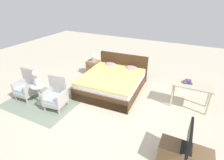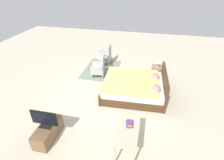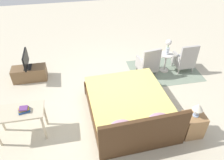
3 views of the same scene
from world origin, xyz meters
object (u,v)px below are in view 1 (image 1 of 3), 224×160
(tv_flatscreen, at_px, (189,139))
(side_table, at_px, (39,92))
(flower_vase, at_px, (36,76))
(book_stack, at_px, (188,82))
(armchair_by_window_left, at_px, (27,87))
(armchair_by_window_right, at_px, (56,95))
(nightstand, at_px, (93,68))
(bed, at_px, (113,81))
(tv_stand, at_px, (184,156))
(table_lamp, at_px, (93,56))
(vanity_desk, at_px, (192,88))

(tv_flatscreen, bearing_deg, side_table, 175.54)
(flower_vase, distance_m, book_stack, 4.24)
(armchair_by_window_left, distance_m, armchair_by_window_right, 1.17)
(nightstand, bearing_deg, bed, -31.20)
(armchair_by_window_right, bearing_deg, tv_stand, -6.35)
(nightstand, distance_m, book_stack, 3.59)
(armchair_by_window_left, relative_size, nightstand, 1.61)
(nightstand, xyz_separation_m, tv_stand, (3.72, -2.76, -0.08))
(side_table, bearing_deg, tv_stand, -4.46)
(table_lamp, relative_size, tv_flatscreen, 0.47)
(side_table, distance_m, table_lamp, 2.50)
(bed, xyz_separation_m, vanity_desk, (2.40, 0.08, 0.32))
(flower_vase, relative_size, book_stack, 1.90)
(bed, xyz_separation_m, side_table, (-1.58, -1.69, 0.08))
(armchair_by_window_left, height_order, vanity_desk, armchair_by_window_left)
(flower_vase, relative_size, tv_stand, 0.50)
(armchair_by_window_right, distance_m, tv_stand, 3.51)
(flower_vase, relative_size, tv_flatscreen, 0.68)
(armchair_by_window_left, xyz_separation_m, tv_stand, (4.66, -0.39, -0.17))
(bed, bearing_deg, armchair_by_window_left, -143.28)
(flower_vase, relative_size, table_lamp, 1.45)
(nightstand, bearing_deg, book_stack, -10.52)
(side_table, bearing_deg, nightstand, 81.97)
(table_lamp, bearing_deg, vanity_desk, -10.48)
(side_table, xyz_separation_m, nightstand, (0.34, 2.44, -0.09))
(table_lamp, bearing_deg, flower_vase, -98.03)
(armchair_by_window_right, bearing_deg, table_lamp, 95.67)
(armchair_by_window_left, relative_size, flower_vase, 1.93)
(nightstand, xyz_separation_m, table_lamp, (-0.00, 0.00, 0.50))
(flower_vase, bearing_deg, armchair_by_window_right, 6.97)
(tv_stand, height_order, tv_flatscreen, tv_flatscreen)
(tv_stand, distance_m, tv_flatscreen, 0.46)
(table_lamp, relative_size, book_stack, 1.31)
(bed, distance_m, tv_flatscreen, 3.22)
(armchair_by_window_right, distance_m, side_table, 0.58)
(tv_stand, bearing_deg, side_table, 175.54)
(armchair_by_window_right, distance_m, tv_flatscreen, 3.52)
(flower_vase, bearing_deg, tv_flatscreen, -4.46)
(side_table, height_order, table_lamp, table_lamp)
(tv_stand, xyz_separation_m, tv_flatscreen, (0.00, 0.00, 0.46))
(side_table, bearing_deg, tv_flatscreen, -4.46)
(vanity_desk, bearing_deg, side_table, -156.09)
(armchair_by_window_right, xyz_separation_m, book_stack, (3.26, 1.72, 0.38))
(armchair_by_window_right, xyz_separation_m, table_lamp, (-0.24, 2.37, 0.40))
(armchair_by_window_right, height_order, nightstand, armchair_by_window_right)
(bed, height_order, armchair_by_window_left, bed)
(flower_vase, height_order, tv_stand, flower_vase)
(armchair_by_window_left, distance_m, side_table, 0.59)
(bed, bearing_deg, tv_stand, -38.91)
(tv_stand, relative_size, vanity_desk, 0.92)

